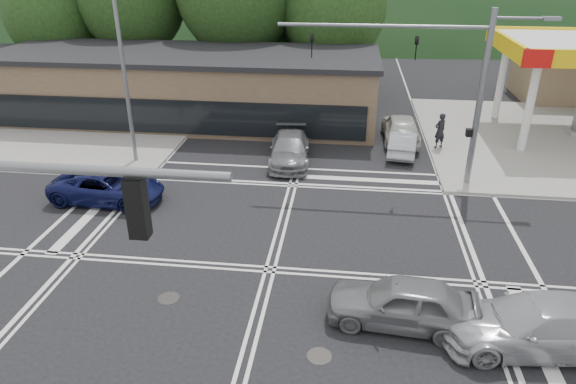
# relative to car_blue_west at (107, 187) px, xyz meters

# --- Properties ---
(ground) EXTENTS (120.00, 120.00, 0.00)m
(ground) POSITION_rel_car_blue_west_xyz_m (7.94, -4.50, -0.69)
(ground) COLOR black
(ground) RESTS_ON ground
(sidewalk_ne) EXTENTS (16.00, 16.00, 0.15)m
(sidewalk_ne) POSITION_rel_car_blue_west_xyz_m (22.94, 10.50, -0.61)
(sidewalk_ne) COLOR gray
(sidewalk_ne) RESTS_ON ground
(sidewalk_nw) EXTENTS (16.00, 16.00, 0.15)m
(sidewalk_nw) POSITION_rel_car_blue_west_xyz_m (-7.06, 10.50, -0.61)
(sidewalk_nw) COLOR gray
(sidewalk_nw) RESTS_ON ground
(commercial_row) EXTENTS (24.00, 8.00, 4.00)m
(commercial_row) POSITION_rel_car_blue_west_xyz_m (-0.06, 12.50, 1.31)
(commercial_row) COLOR brown
(commercial_row) RESTS_ON ground
(hill_north) EXTENTS (252.00, 126.00, 140.00)m
(hill_north) POSITION_rel_car_blue_west_xyz_m (7.94, 85.50, -0.69)
(hill_north) COLOR #18371A
(hill_north) RESTS_ON ground
(tree_n_c) EXTENTS (7.60, 7.60, 10.87)m
(tree_n_c) POSITION_rel_car_blue_west_xyz_m (8.94, 19.50, 5.80)
(tree_n_c) COLOR #382619
(tree_n_c) RESTS_ON ground
(tree_n_d) EXTENTS (6.80, 6.80, 9.76)m
(tree_n_d) POSITION_rel_car_blue_west_xyz_m (-12.06, 18.50, 5.15)
(tree_n_d) COLOR #382619
(tree_n_d) RESTS_ON ground
(streetlight_nw) EXTENTS (2.50, 0.25, 9.00)m
(streetlight_nw) POSITION_rel_car_blue_west_xyz_m (-0.50, 4.50, 4.36)
(streetlight_nw) COLOR slate
(streetlight_nw) RESTS_ON ground
(signal_mast_ne) EXTENTS (11.65, 0.30, 8.00)m
(signal_mast_ne) POSITION_rel_car_blue_west_xyz_m (14.89, 3.70, 4.39)
(signal_mast_ne) COLOR slate
(signal_mast_ne) RESTS_ON ground
(car_blue_west) EXTENTS (5.04, 2.49, 1.37)m
(car_blue_west) POSITION_rel_car_blue_west_xyz_m (0.00, 0.00, 0.00)
(car_blue_west) COLOR #0E123F
(car_blue_west) RESTS_ON ground
(car_grey_center) EXTENTS (4.58, 2.17, 1.51)m
(car_grey_center) POSITION_rel_car_blue_west_xyz_m (12.26, -6.80, 0.07)
(car_grey_center) COLOR slate
(car_grey_center) RESTS_ON ground
(car_silver_east) EXTENTS (5.45, 2.58, 1.54)m
(car_silver_east) POSITION_rel_car_blue_west_xyz_m (15.94, -7.36, 0.08)
(car_silver_east) COLOR #A0A1A7
(car_silver_east) RESTS_ON ground
(car_queue_a) EXTENTS (1.96, 4.23, 1.34)m
(car_queue_a) POSITION_rel_car_blue_west_xyz_m (13.44, 7.60, -0.02)
(car_queue_a) COLOR #A2A5A8
(car_queue_a) RESTS_ON ground
(car_queue_b) EXTENTS (2.04, 4.88, 1.65)m
(car_queue_b) POSITION_rel_car_blue_west_xyz_m (13.44, 9.50, 0.14)
(car_queue_b) COLOR #B7B7B3
(car_queue_b) RESTS_ON ground
(car_northbound) EXTENTS (2.40, 5.08, 1.43)m
(car_northbound) POSITION_rel_car_blue_west_xyz_m (7.44, 5.58, 0.03)
(car_northbound) COLOR slate
(car_northbound) RESTS_ON ground
(pedestrian) EXTENTS (0.85, 0.78, 1.96)m
(pedestrian) POSITION_rel_car_blue_west_xyz_m (15.44, 8.30, 0.44)
(pedestrian) COLOR black
(pedestrian) RESTS_ON sidewalk_ne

